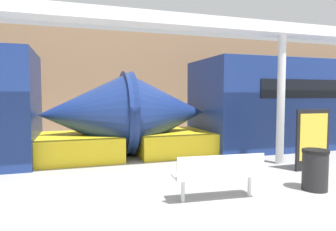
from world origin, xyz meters
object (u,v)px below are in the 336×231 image
(trash_bin, at_px, (315,170))
(poster_board, at_px, (313,139))
(support_column_near, at_px, (281,100))
(bench_near, at_px, (219,172))

(trash_bin, height_order, poster_board, poster_board)
(trash_bin, bearing_deg, support_column_near, 68.20)
(bench_near, distance_m, support_column_near, 3.85)
(support_column_near, bearing_deg, poster_board, -70.66)
(trash_bin, bearing_deg, poster_board, 48.21)
(trash_bin, relative_size, poster_board, 0.53)
(bench_near, bearing_deg, poster_board, 25.51)
(bench_near, bearing_deg, support_column_near, 39.93)
(poster_board, bearing_deg, trash_bin, -131.79)
(trash_bin, distance_m, support_column_near, 2.68)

